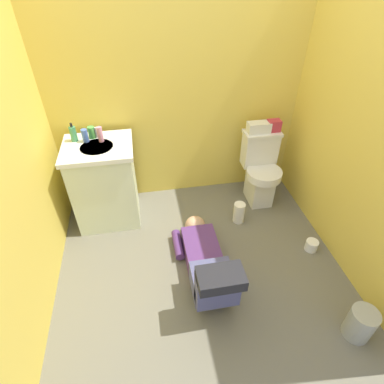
% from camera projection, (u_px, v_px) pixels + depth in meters
% --- Properties ---
extents(ground_plane, '(2.86, 3.18, 0.04)m').
position_uv_depth(ground_plane, '(200.00, 266.00, 2.68)').
color(ground_plane, '#686455').
extents(wall_back, '(2.52, 0.08, 2.40)m').
position_uv_depth(wall_back, '(177.00, 81.00, 2.79)').
color(wall_back, '#E2C34A').
rests_on(wall_back, ground_plane).
extents(wall_right, '(0.08, 2.18, 2.40)m').
position_uv_depth(wall_right, '(379.00, 126.00, 2.09)').
color(wall_right, '#E2C34A').
rests_on(wall_right, ground_plane).
extents(toilet, '(0.36, 0.46, 0.75)m').
position_uv_depth(toilet, '(260.00, 170.00, 3.16)').
color(toilet, silver).
rests_on(toilet, ground_plane).
extents(vanity_cabinet, '(0.60, 0.52, 0.82)m').
position_uv_depth(vanity_cabinet, '(105.00, 183.00, 2.89)').
color(vanity_cabinet, beige).
rests_on(vanity_cabinet, ground_plane).
extents(faucet, '(0.02, 0.02, 0.10)m').
position_uv_depth(faucet, '(96.00, 133.00, 2.72)').
color(faucet, silver).
rests_on(faucet, vanity_cabinet).
extents(person_plumber, '(0.39, 1.06, 0.52)m').
position_uv_depth(person_plumber, '(207.00, 263.00, 2.46)').
color(person_plumber, '#512D6B').
rests_on(person_plumber, ground_plane).
extents(tissue_box, '(0.22, 0.11, 0.10)m').
position_uv_depth(tissue_box, '(259.00, 127.00, 2.95)').
color(tissue_box, silver).
rests_on(tissue_box, toilet).
extents(toiletry_bag, '(0.12, 0.09, 0.11)m').
position_uv_depth(toiletry_bag, '(274.00, 126.00, 2.97)').
color(toiletry_bag, '#B22D3F').
rests_on(toiletry_bag, toilet).
extents(soap_dispenser, '(0.06, 0.06, 0.17)m').
position_uv_depth(soap_dispenser, '(73.00, 134.00, 2.67)').
color(soap_dispenser, '#418D57').
rests_on(soap_dispenser, vanity_cabinet).
extents(bottle_blue, '(0.05, 0.05, 0.11)m').
position_uv_depth(bottle_blue, '(85.00, 136.00, 2.66)').
color(bottle_blue, '#4569BC').
rests_on(bottle_blue, vanity_cabinet).
extents(bottle_green, '(0.06, 0.06, 0.10)m').
position_uv_depth(bottle_green, '(92.00, 132.00, 2.72)').
color(bottle_green, green).
rests_on(bottle_green, vanity_cabinet).
extents(bottle_pink, '(0.05, 0.05, 0.14)m').
position_uv_depth(bottle_pink, '(100.00, 134.00, 2.66)').
color(bottle_pink, pink).
rests_on(bottle_pink, vanity_cabinet).
extents(trash_can, '(0.19, 0.19, 0.26)m').
position_uv_depth(trash_can, '(360.00, 324.00, 2.12)').
color(trash_can, '#97998F').
rests_on(trash_can, ground_plane).
extents(paper_towel_roll, '(0.11, 0.11, 0.22)m').
position_uv_depth(paper_towel_roll, '(239.00, 213.00, 3.03)').
color(paper_towel_roll, white).
rests_on(paper_towel_roll, ground_plane).
extents(toilet_paper_roll, '(0.11, 0.11, 0.10)m').
position_uv_depth(toilet_paper_roll, '(312.00, 245.00, 2.78)').
color(toilet_paper_roll, white).
rests_on(toilet_paper_roll, ground_plane).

